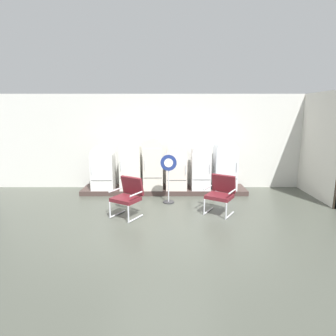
{
  "coord_description": "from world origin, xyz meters",
  "views": [
    {
      "loc": [
        0.13,
        -5.57,
        2.56
      ],
      "look_at": [
        0.16,
        2.75,
        0.86
      ],
      "focal_mm": 29.19,
      "sensor_mm": 36.0,
      "label": 1
    }
  ],
  "objects_px": {
    "refrigerator_3": "(175,165)",
    "sign_stand": "(167,180)",
    "refrigerator_1": "(129,162)",
    "refrigerator_2": "(152,162)",
    "refrigerator_4": "(199,165)",
    "refrigerator_5": "(224,163)",
    "refrigerator_0": "(102,166)",
    "armchair_left": "(127,195)",
    "armchair_right": "(220,192)"
  },
  "relations": [
    {
      "from": "refrigerator_0",
      "to": "refrigerator_1",
      "type": "height_order",
      "value": "refrigerator_1"
    },
    {
      "from": "refrigerator_4",
      "to": "refrigerator_0",
      "type": "bearing_deg",
      "value": -179.39
    },
    {
      "from": "refrigerator_1",
      "to": "sign_stand",
      "type": "distance_m",
      "value": 1.57
    },
    {
      "from": "refrigerator_1",
      "to": "refrigerator_5",
      "type": "relative_size",
      "value": 1.03
    },
    {
      "from": "refrigerator_4",
      "to": "armchair_right",
      "type": "xyz_separation_m",
      "value": [
        0.32,
        -1.78,
        -0.36
      ]
    },
    {
      "from": "refrigerator_2",
      "to": "refrigerator_3",
      "type": "bearing_deg",
      "value": 0.89
    },
    {
      "from": "refrigerator_2",
      "to": "refrigerator_4",
      "type": "xyz_separation_m",
      "value": [
        1.5,
        0.0,
        -0.11
      ]
    },
    {
      "from": "armchair_right",
      "to": "refrigerator_3",
      "type": "bearing_deg",
      "value": 121.27
    },
    {
      "from": "refrigerator_1",
      "to": "refrigerator_2",
      "type": "distance_m",
      "value": 0.72
    },
    {
      "from": "refrigerator_2",
      "to": "refrigerator_3",
      "type": "relative_size",
      "value": 1.15
    },
    {
      "from": "refrigerator_0",
      "to": "refrigerator_2",
      "type": "bearing_deg",
      "value": 1.01
    },
    {
      "from": "refrigerator_2",
      "to": "sign_stand",
      "type": "bearing_deg",
      "value": -63.46
    },
    {
      "from": "refrigerator_4",
      "to": "armchair_right",
      "type": "bearing_deg",
      "value": -79.95
    },
    {
      "from": "refrigerator_4",
      "to": "refrigerator_1",
      "type": "bearing_deg",
      "value": -179.83
    },
    {
      "from": "refrigerator_1",
      "to": "refrigerator_4",
      "type": "bearing_deg",
      "value": 0.17
    },
    {
      "from": "refrigerator_1",
      "to": "refrigerator_3",
      "type": "height_order",
      "value": "refrigerator_1"
    },
    {
      "from": "armchair_left",
      "to": "refrigerator_2",
      "type": "bearing_deg",
      "value": 75.33
    },
    {
      "from": "armchair_left",
      "to": "refrigerator_0",
      "type": "bearing_deg",
      "value": 118.53
    },
    {
      "from": "refrigerator_2",
      "to": "refrigerator_5",
      "type": "bearing_deg",
      "value": 0.72
    },
    {
      "from": "refrigerator_2",
      "to": "refrigerator_5",
      "type": "distance_m",
      "value": 2.28
    },
    {
      "from": "refrigerator_5",
      "to": "refrigerator_2",
      "type": "bearing_deg",
      "value": -179.28
    },
    {
      "from": "armchair_right",
      "to": "sign_stand",
      "type": "bearing_deg",
      "value": 148.79
    },
    {
      "from": "refrigerator_2",
      "to": "refrigerator_3",
      "type": "distance_m",
      "value": 0.74
    },
    {
      "from": "sign_stand",
      "to": "armchair_left",
      "type": "bearing_deg",
      "value": -134.39
    },
    {
      "from": "refrigerator_0",
      "to": "refrigerator_5",
      "type": "height_order",
      "value": "refrigerator_5"
    },
    {
      "from": "armchair_left",
      "to": "sign_stand",
      "type": "bearing_deg",
      "value": 45.61
    },
    {
      "from": "refrigerator_1",
      "to": "sign_stand",
      "type": "bearing_deg",
      "value": -38.84
    },
    {
      "from": "refrigerator_4",
      "to": "armchair_left",
      "type": "height_order",
      "value": "refrigerator_4"
    },
    {
      "from": "refrigerator_3",
      "to": "refrigerator_4",
      "type": "bearing_deg",
      "value": -0.5
    },
    {
      "from": "refrigerator_5",
      "to": "sign_stand",
      "type": "height_order",
      "value": "refrigerator_5"
    },
    {
      "from": "refrigerator_2",
      "to": "refrigerator_4",
      "type": "relative_size",
      "value": 1.14
    },
    {
      "from": "refrigerator_0",
      "to": "refrigerator_4",
      "type": "xyz_separation_m",
      "value": [
        3.09,
        0.03,
        0.02
      ]
    },
    {
      "from": "refrigerator_2",
      "to": "sign_stand",
      "type": "height_order",
      "value": "refrigerator_2"
    },
    {
      "from": "refrigerator_5",
      "to": "armchair_right",
      "type": "bearing_deg",
      "value": -104.3
    },
    {
      "from": "refrigerator_5",
      "to": "armchair_left",
      "type": "xyz_separation_m",
      "value": [
        -2.8,
        -2.02,
        -0.43
      ]
    },
    {
      "from": "refrigerator_3",
      "to": "refrigerator_4",
      "type": "distance_m",
      "value": 0.77
    },
    {
      "from": "sign_stand",
      "to": "refrigerator_0",
      "type": "bearing_deg",
      "value": 155.64
    },
    {
      "from": "refrigerator_2",
      "to": "armchair_left",
      "type": "xyz_separation_m",
      "value": [
        -0.52,
        -1.99,
        -0.47
      ]
    },
    {
      "from": "armchair_right",
      "to": "sign_stand",
      "type": "distance_m",
      "value": 1.57
    },
    {
      "from": "refrigerator_0",
      "to": "refrigerator_2",
      "type": "relative_size",
      "value": 0.86
    },
    {
      "from": "refrigerator_4",
      "to": "armchair_right",
      "type": "relative_size",
      "value": 1.47
    },
    {
      "from": "refrigerator_2",
      "to": "refrigerator_5",
      "type": "height_order",
      "value": "refrigerator_2"
    },
    {
      "from": "refrigerator_1",
      "to": "refrigerator_5",
      "type": "bearing_deg",
      "value": 0.59
    },
    {
      "from": "refrigerator_3",
      "to": "sign_stand",
      "type": "xyz_separation_m",
      "value": [
        -0.25,
        -0.98,
        -0.22
      ]
    },
    {
      "from": "refrigerator_3",
      "to": "refrigerator_4",
      "type": "height_order",
      "value": "refrigerator_4"
    },
    {
      "from": "refrigerator_3",
      "to": "sign_stand",
      "type": "distance_m",
      "value": 1.03
    },
    {
      "from": "refrigerator_1",
      "to": "refrigerator_5",
      "type": "xyz_separation_m",
      "value": [
        2.99,
        0.03,
        -0.03
      ]
    },
    {
      "from": "refrigerator_2",
      "to": "armchair_left",
      "type": "bearing_deg",
      "value": -104.67
    },
    {
      "from": "refrigerator_3",
      "to": "refrigerator_5",
      "type": "height_order",
      "value": "refrigerator_5"
    },
    {
      "from": "refrigerator_3",
      "to": "sign_stand",
      "type": "bearing_deg",
      "value": -104.37
    }
  ]
}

